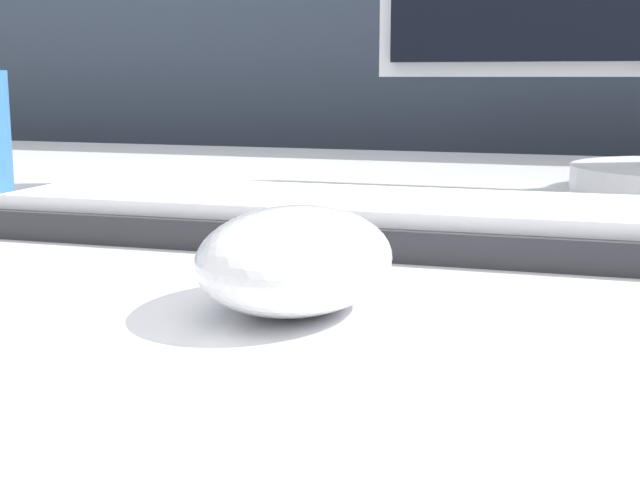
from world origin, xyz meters
TOP-DOWN VIEW (x-y plane):
  - partition_panel at (0.00, 0.68)m, footprint 5.00×0.03m
  - computer_mouse_near at (-0.01, -0.21)m, footprint 0.08×0.11m
  - keyboard at (-0.04, -0.06)m, footprint 0.38×0.13m

SIDE VIEW (x-z plane):
  - partition_panel at x=0.00m, z-range 0.00..1.36m
  - keyboard at x=-0.04m, z-range 0.77..0.80m
  - computer_mouse_near at x=-0.01m, z-range 0.78..0.82m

